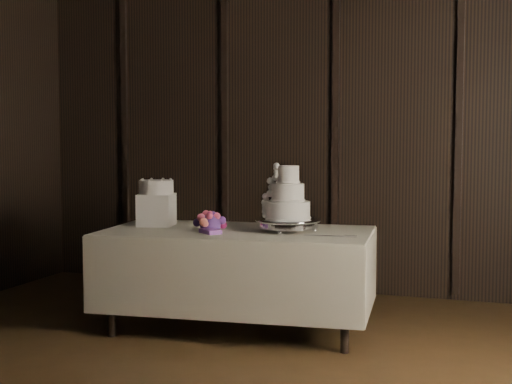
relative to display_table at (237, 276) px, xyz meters
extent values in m
cube|color=black|center=(0.40, 1.59, 1.08)|extent=(6.04, 0.04, 3.04)
cube|color=beige|center=(0.00, 0.00, 0.34)|extent=(2.07, 1.21, 0.01)
cube|color=white|center=(0.00, 0.00, -0.06)|extent=(1.90, 1.08, 0.71)
cylinder|color=silver|center=(0.38, 0.07, 0.39)|extent=(0.58, 0.58, 0.09)
cylinder|color=white|center=(0.38, 0.07, 0.50)|extent=(0.33, 0.33, 0.13)
cylinder|color=white|center=(0.38, 0.07, 0.63)|extent=(0.24, 0.24, 0.13)
cylinder|color=white|center=(0.38, 0.07, 0.76)|extent=(0.16, 0.16, 0.13)
cube|color=white|center=(-0.70, 0.06, 0.47)|extent=(0.31, 0.31, 0.25)
cylinder|color=white|center=(-0.70, 0.06, 0.65)|extent=(0.30, 0.30, 0.11)
cube|color=silver|center=(0.70, -0.13, 0.35)|extent=(0.37, 0.04, 0.01)
camera|label=1|loc=(1.84, -4.95, 1.03)|focal=50.00mm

